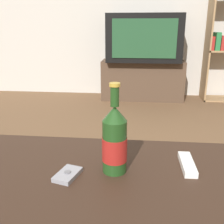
% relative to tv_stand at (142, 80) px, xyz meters
% --- Properties ---
extents(coffee_table, '(1.05, 0.69, 0.46)m').
position_rel_tv_stand_xyz_m(coffee_table, '(-0.21, -2.76, 0.14)').
color(coffee_table, '#332116').
rests_on(coffee_table, ground_plane).
extents(tv_stand, '(1.04, 0.38, 0.50)m').
position_rel_tv_stand_xyz_m(tv_stand, '(0.00, 0.00, 0.00)').
color(tv_stand, '#4C3828').
rests_on(tv_stand, ground_plane).
extents(television, '(0.89, 0.60, 0.56)m').
position_rel_tv_stand_xyz_m(television, '(-0.00, -0.00, 0.53)').
color(television, black).
rests_on(television, tv_stand).
extents(beer_bottle, '(0.08, 0.08, 0.28)m').
position_rel_tv_stand_xyz_m(beer_bottle, '(-0.13, -2.67, 0.31)').
color(beer_bottle, '#1E4219').
rests_on(beer_bottle, coffee_table).
extents(cell_phone, '(0.08, 0.10, 0.02)m').
position_rel_tv_stand_xyz_m(cell_phone, '(-0.26, -2.71, 0.21)').
color(cell_phone, gray).
rests_on(cell_phone, coffee_table).
extents(remote_control, '(0.04, 0.14, 0.02)m').
position_rel_tv_stand_xyz_m(remote_control, '(0.11, -2.62, 0.22)').
color(remote_control, white).
rests_on(remote_control, coffee_table).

